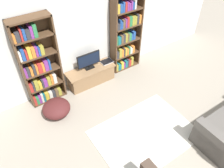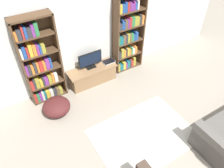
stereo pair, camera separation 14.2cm
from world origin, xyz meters
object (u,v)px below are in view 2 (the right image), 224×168
(bookshelf_left, at_px, (40,64))
(tv_stand, at_px, (92,75))
(television, at_px, (90,60))
(laptop, at_px, (109,62))
(bookshelf_right, at_px, (127,35))
(beanbag_ottoman, at_px, (56,107))

(bookshelf_left, bearing_deg, tv_stand, -4.91)
(television, bearing_deg, laptop, -4.40)
(tv_stand, bearing_deg, bookshelf_right, 5.15)
(tv_stand, relative_size, television, 2.04)
(bookshelf_right, relative_size, laptop, 6.48)
(tv_stand, bearing_deg, laptop, 2.22)
(bookshelf_right, distance_m, television, 1.17)
(bookshelf_right, xyz_separation_m, tv_stand, (-1.12, -0.10, -0.79))
(tv_stand, distance_m, laptop, 0.55)
(television, bearing_deg, beanbag_ottoman, -153.92)
(bookshelf_left, relative_size, beanbag_ottoman, 3.35)
(tv_stand, height_order, laptop, laptop)
(bookshelf_right, distance_m, beanbag_ottoman, 2.53)
(television, bearing_deg, tv_stand, -90.00)
(bookshelf_left, xyz_separation_m, beanbag_ottoman, (0.00, -0.62, -0.80))
(laptop, height_order, beanbag_ottoman, laptop)
(bookshelf_left, height_order, tv_stand, bookshelf_left)
(television, height_order, beanbag_ottoman, television)
(tv_stand, bearing_deg, television, 90.00)
(bookshelf_right, bearing_deg, beanbag_ottoman, -164.87)
(bookshelf_right, relative_size, beanbag_ottoman, 3.35)
(bookshelf_left, distance_m, television, 1.23)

